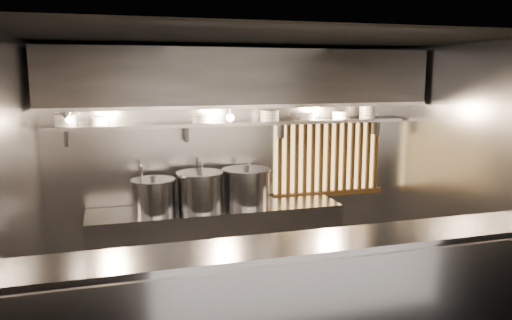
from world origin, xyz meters
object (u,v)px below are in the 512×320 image
stock_pot_right (246,186)px  heat_lamp (66,114)px  stock_pot_mid (200,191)px  pendant_bulb (230,118)px  stock_pot_left (154,196)px

stock_pot_right → heat_lamp: bearing=-170.9°
heat_lamp → stock_pot_mid: (1.40, 0.25, -0.94)m
pendant_bulb → stock_pot_left: (-0.93, -0.11, -0.86)m
stock_pot_mid → stock_pot_right: (0.58, 0.07, -0.00)m
stock_pot_mid → stock_pot_right: stock_pot_mid is taller
stock_pot_left → stock_pot_mid: 0.54m
stock_pot_right → stock_pot_left: bearing=-175.8°
pendant_bulb → stock_pot_right: size_ratio=0.26×
pendant_bulb → stock_pot_right: (0.19, -0.03, -0.84)m
heat_lamp → pendant_bulb: 1.83m
stock_pot_right → stock_pot_mid: bearing=-173.5°
heat_lamp → stock_pot_mid: bearing=10.2°
stock_pot_mid → stock_pot_right: 0.59m
stock_pot_right → pendant_bulb: bearing=170.8°
stock_pot_left → pendant_bulb: bearing=6.9°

